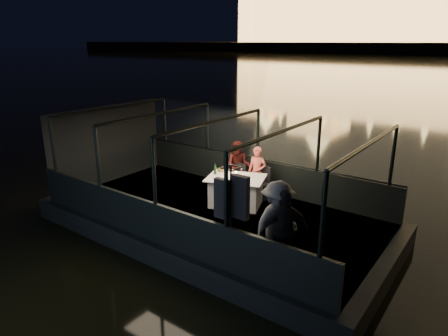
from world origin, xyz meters
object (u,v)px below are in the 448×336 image
Objects in this scene: coat_stand at (231,220)px; passenger_stripe at (277,223)px; person_woman_coral at (257,170)px; wine_bottle at (215,169)px; dining_table_central at (236,191)px; person_man_maroon at (238,165)px; passenger_dark at (284,229)px; chair_port_right at (262,183)px; chair_port_left at (237,178)px.

passenger_stripe is (0.72, 0.49, -0.05)m from coat_stand.
wine_bottle is at bearing -138.66° from person_woman_coral.
dining_table_central is 1.00× the size of person_man_maroon.
passenger_dark reaches higher than wine_bottle.
person_woman_coral is at bearing 113.59° from coat_stand.
chair_port_right is 3.36m from passenger_stripe.
person_woman_coral reaches higher than dining_table_central.
person_man_maroon is (-2.10, 3.34, -0.15)m from coat_stand.
chair_port_left is 0.65m from person_woman_coral.
chair_port_right is 0.36m from person_woman_coral.
wine_bottle is at bearing -80.93° from passenger_dark.
chair_port_right is 0.93m from person_man_maroon.
wine_bottle is at bearing -90.17° from chair_port_left.
passenger_dark is (0.94, 0.36, -0.05)m from coat_stand.
coat_stand is 3.13m from wine_bottle.
coat_stand is 1.37× the size of person_man_maroon.
person_woman_coral is 4.95× the size of wine_bottle.
passenger_dark is at bearing -105.94° from passenger_stripe.
wine_bottle is at bearing 132.78° from coat_stand.
chair_port_right reaches higher than dining_table_central.
coat_stand reaches higher than dining_table_central.
wine_bottle is (-0.90, -0.90, 0.47)m from chair_port_right.
chair_port_right is 0.62× the size of person_woman_coral.
chair_port_right is 0.60× the size of person_man_maroon.
passenger_stripe is 0.25m from passenger_dark.
wine_bottle reaches higher than dining_table_central.
dining_table_central is 1.67× the size of chair_port_right.
coat_stand reaches higher than person_woman_coral.
chair_port_left is 0.94× the size of chair_port_right.
chair_port_left is 0.38m from person_man_maroon.
chair_port_right is 0.44× the size of coat_stand.
dining_table_central is at bearing 8.75° from wine_bottle.
person_woman_coral is 0.68m from person_man_maroon.
passenger_dark is at bearing 21.11° from coat_stand.
dining_table_central is 1.77× the size of chair_port_left.
person_man_maroon is at bearing -173.58° from chair_port_right.
person_man_maroon is 1.06m from wine_bottle.
passenger_stripe is (2.71, -2.65, 0.40)m from chair_port_left.
person_man_maroon reaches higher than wine_bottle.
chair_port_right is at bearing 13.27° from chair_port_left.
dining_table_central is 0.86× the size of passenger_stripe.
coat_stand is 7.03× the size of wine_bottle.
passenger_stripe reaches higher than person_man_maroon.
chair_port_right is at bearing 45.10° from wine_bottle.
coat_stand is at bearing -27.59° from passenger_dark.
coat_stand is at bearing -79.09° from person_man_maroon.
person_man_maroon is (-0.87, 0.15, 0.30)m from chair_port_right.
wine_bottle is (-0.71, -0.95, 0.17)m from person_woman_coral.
wine_bottle is (-0.14, -0.84, 0.47)m from chair_port_left.
person_man_maroon is at bearing 122.08° from coat_stand.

